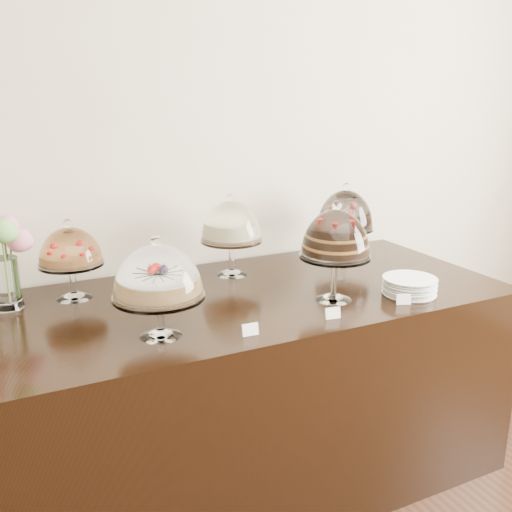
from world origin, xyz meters
name	(u,v)px	position (x,y,z in m)	size (l,w,h in m)	color
wall_back	(201,142)	(0.00, 3.00, 1.50)	(5.00, 0.04, 3.00)	beige
display_counter	(251,387)	(0.00, 2.45, 0.45)	(2.20, 1.00, 0.90)	black
cake_stand_sugar_sponge	(158,276)	(-0.48, 2.19, 1.12)	(0.32, 0.32, 0.37)	white
cake_stand_choco_layer	(336,238)	(0.28, 2.23, 1.17)	(0.29, 0.29, 0.42)	white
cake_stand_cheesecake	(231,225)	(0.04, 2.73, 1.14)	(0.29, 0.29, 0.39)	white
cake_stand_dark_choco	(345,213)	(0.66, 2.71, 1.14)	(0.29, 0.29, 0.39)	white
cake_stand_fruit_tart	(70,251)	(-0.69, 2.73, 1.11)	(0.26, 0.26, 0.34)	white
flower_vase	(0,253)	(-0.95, 2.72, 1.13)	(0.26, 0.28, 0.39)	white
plate_stack	(409,286)	(0.60, 2.14, 0.94)	(0.22, 0.22, 0.07)	white
price_card_left	(250,330)	(-0.19, 2.06, 0.92)	(0.06, 0.01, 0.04)	white
price_card_right	(404,299)	(0.50, 2.06, 0.92)	(0.06, 0.01, 0.04)	white
price_card_extra	(333,313)	(0.16, 2.06, 0.92)	(0.06, 0.01, 0.04)	white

